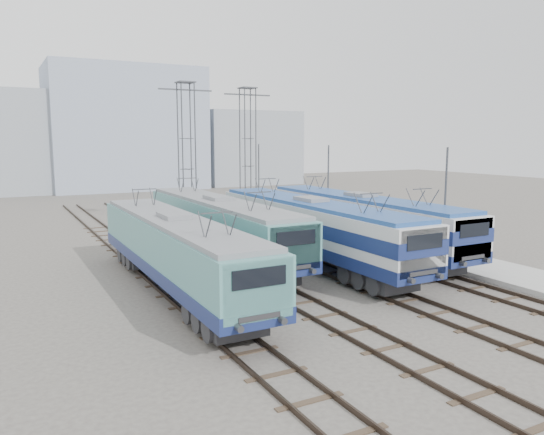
{
  "coord_description": "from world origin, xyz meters",
  "views": [
    {
      "loc": [
        -14.36,
        -20.05,
        7.44
      ],
      "look_at": [
        -0.02,
        7.0,
        2.91
      ],
      "focal_mm": 35.0,
      "sensor_mm": 36.0,
      "label": 1
    }
  ],
  "objects": [
    {
      "name": "platform",
      "position": [
        10.2,
        8.0,
        0.15
      ],
      "size": [
        4.0,
        70.0,
        0.3
      ],
      "primitive_type": "cube",
      "color": "#9E9E99",
      "rests_on": "ground"
    },
    {
      "name": "locomotive_far_left",
      "position": [
        -6.75,
        4.11,
        2.27
      ],
      "size": [
        2.89,
        18.23,
        3.43
      ],
      "color": "navy",
      "rests_on": "ground"
    },
    {
      "name": "safety_cone",
      "position": [
        8.5,
        1.51,
        0.6
      ],
      "size": [
        0.34,
        0.34,
        0.59
      ],
      "primitive_type": "cone",
      "color": "#CB650C",
      "rests_on": "platform"
    },
    {
      "name": "locomotive_center_left",
      "position": [
        -2.25,
        9.57,
        2.32
      ],
      "size": [
        2.96,
        18.68,
        3.52
      ],
      "color": "navy",
      "rests_on": "ground"
    },
    {
      "name": "catenary_tower_west",
      "position": [
        0.0,
        22.0,
        6.64
      ],
      "size": [
        4.5,
        1.2,
        12.0
      ],
      "color": "#3F4247",
      "rests_on": "ground"
    },
    {
      "name": "mast_front",
      "position": [
        8.6,
        2.0,
        3.5
      ],
      "size": [
        0.12,
        0.12,
        7.0
      ],
      "primitive_type": "cylinder",
      "color": "#3F4247",
      "rests_on": "ground"
    },
    {
      "name": "ground",
      "position": [
        0.0,
        0.0,
        0.0
      ],
      "size": [
        160.0,
        160.0,
        0.0
      ],
      "primitive_type": "plane",
      "color": "#514C47"
    },
    {
      "name": "catenary_tower_east",
      "position": [
        6.5,
        24.0,
        6.64
      ],
      "size": [
        4.5,
        1.2,
        12.0
      ],
      "color": "#3F4247",
      "rests_on": "ground"
    },
    {
      "name": "mast_rear",
      "position": [
        8.6,
        26.0,
        3.5
      ],
      "size": [
        0.12,
        0.12,
        7.0
      ],
      "primitive_type": "cylinder",
      "color": "#3F4247",
      "rests_on": "ground"
    },
    {
      "name": "mast_mid",
      "position": [
        8.6,
        14.0,
        3.5
      ],
      "size": [
        0.12,
        0.12,
        7.0
      ],
      "primitive_type": "cylinder",
      "color": "#3F4247",
      "rests_on": "ground"
    },
    {
      "name": "locomotive_far_right",
      "position": [
        6.75,
        7.31,
        2.37
      ],
      "size": [
        2.94,
        18.58,
        3.49
      ],
      "color": "navy",
      "rests_on": "ground"
    },
    {
      "name": "building_center",
      "position": [
        4.0,
        62.0,
        9.0
      ],
      "size": [
        22.0,
        14.0,
        18.0
      ],
      "primitive_type": "cube",
      "color": "#919EB4",
      "rests_on": "ground"
    },
    {
      "name": "locomotive_center_right",
      "position": [
        2.25,
        6.19,
        2.4
      ],
      "size": [
        2.98,
        18.83,
        3.54
      ],
      "color": "navy",
      "rests_on": "ground"
    },
    {
      "name": "building_east",
      "position": [
        24.0,
        62.0,
        6.0
      ],
      "size": [
        16.0,
        12.0,
        12.0
      ],
      "primitive_type": "cube",
      "color": "#8B929C",
      "rests_on": "ground"
    }
  ]
}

